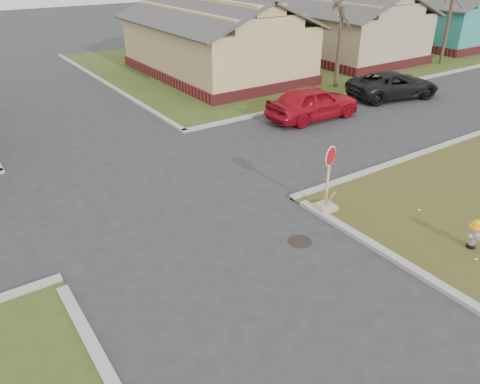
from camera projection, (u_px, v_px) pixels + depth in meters
ground at (220, 260)px, 11.71m from camera, size 120.00×120.00×0.00m
verge_far_right at (339, 49)px, 35.84m from camera, size 37.00×19.00×0.05m
curbs at (139, 185)px, 15.38m from camera, size 80.00×40.00×0.12m
manhole at (300, 241)px, 12.44m from camera, size 0.64×0.64×0.01m
side_house_yellow at (215, 38)px, 27.77m from camera, size 7.60×11.60×4.70m
side_house_tan at (336, 24)px, 32.75m from camera, size 7.60×11.60×4.70m
side_house_teal at (426, 14)px, 37.73m from camera, size 7.60×11.60×4.70m
tree_mid_right at (339, 48)px, 25.16m from camera, size 0.22×0.22×4.20m
tree_far_right at (448, 26)px, 30.23m from camera, size 0.22×0.22×4.76m
fire_hydrant at (474, 232)px, 11.90m from camera, size 0.31×0.31×0.82m
stop_sign at (326, 196)px, 13.67m from camera, size 0.58×0.56×2.03m
red_sedan at (313, 102)px, 21.02m from camera, size 4.51×1.93×1.52m
dark_pickup at (394, 85)px, 24.09m from camera, size 5.18×3.25×1.33m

